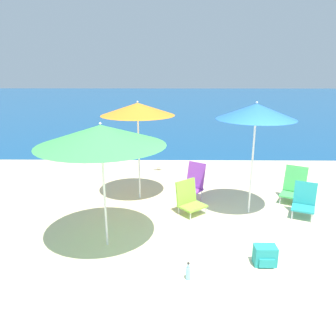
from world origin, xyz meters
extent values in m
plane|color=beige|center=(0.00, 0.00, 0.00)|extent=(60.00, 60.00, 0.00)
cube|color=navy|center=(0.00, 25.95, 0.00)|extent=(60.00, 40.00, 0.01)
cylinder|color=white|center=(-0.13, 1.99, 0.96)|extent=(0.04, 0.04, 1.91)
cone|color=blue|center=(-0.13, 1.99, 2.06)|extent=(1.50, 1.50, 0.29)
sphere|color=white|center=(-0.13, 1.99, 2.22)|extent=(0.04, 0.04, 0.04)
cylinder|color=white|center=(-2.43, 2.74, 0.94)|extent=(0.04, 0.04, 1.88)
cone|color=orange|center=(-2.43, 2.74, 2.01)|extent=(1.58, 1.58, 0.26)
sphere|color=white|center=(-2.43, 2.74, 2.16)|extent=(0.04, 0.04, 0.04)
cylinder|color=white|center=(-2.78, 0.65, 0.85)|extent=(0.04, 0.04, 1.70)
cone|color=#47B756|center=(-2.78, 0.65, 1.86)|extent=(1.99, 1.99, 0.32)
sphere|color=white|center=(-2.78, 0.65, 2.04)|extent=(0.04, 0.04, 0.04)
cylinder|color=silver|center=(0.64, 1.66, 0.09)|extent=(0.02, 0.02, 0.18)
cylinder|color=silver|center=(0.97, 1.52, 0.09)|extent=(0.02, 0.02, 0.18)
cylinder|color=silver|center=(0.79, 1.99, 0.09)|extent=(0.02, 0.02, 0.18)
cylinder|color=silver|center=(1.12, 1.85, 0.09)|extent=(0.02, 0.02, 0.18)
cube|color=teal|center=(0.88, 1.76, 0.20)|extent=(0.56, 0.56, 0.04)
cube|color=teal|center=(0.97, 1.95, 0.44)|extent=(0.43, 0.27, 0.45)
cylinder|color=silver|center=(0.65, 2.43, 0.08)|extent=(0.02, 0.02, 0.17)
cylinder|color=silver|center=(1.00, 2.23, 0.08)|extent=(0.02, 0.02, 0.17)
cylinder|color=silver|center=(0.85, 2.78, 0.08)|extent=(0.02, 0.02, 0.17)
cylinder|color=silver|center=(1.20, 2.58, 0.08)|extent=(0.02, 0.02, 0.17)
cube|color=#47B756|center=(0.92, 2.51, 0.18)|extent=(0.64, 0.64, 0.04)
cube|color=#47B756|center=(1.04, 2.71, 0.49)|extent=(0.50, 0.39, 0.56)
cylinder|color=silver|center=(-1.54, 2.55, 0.11)|extent=(0.02, 0.02, 0.22)
cylinder|color=silver|center=(-1.25, 2.34, 0.11)|extent=(0.02, 0.02, 0.22)
cylinder|color=silver|center=(-1.33, 2.86, 0.11)|extent=(0.02, 0.02, 0.22)
cylinder|color=silver|center=(-1.04, 2.65, 0.11)|extent=(0.02, 0.02, 0.22)
cube|color=purple|center=(-1.29, 2.60, 0.24)|extent=(0.60, 0.60, 0.04)
cube|color=purple|center=(-1.17, 2.78, 0.54)|extent=(0.44, 0.37, 0.56)
cylinder|color=silver|center=(-1.34, 1.61, 0.08)|extent=(0.02, 0.02, 0.15)
cylinder|color=silver|center=(-1.02, 1.88, 0.08)|extent=(0.02, 0.02, 0.15)
cylinder|color=silver|center=(-1.56, 1.88, 0.08)|extent=(0.02, 0.02, 0.15)
cylinder|color=silver|center=(-1.24, 2.14, 0.08)|extent=(0.02, 0.02, 0.15)
cube|color=#8ECC3D|center=(-1.29, 1.88, 0.17)|extent=(0.64, 0.63, 0.04)
cube|color=#8ECC3D|center=(-1.42, 2.03, 0.43)|extent=(0.45, 0.39, 0.48)
cube|color=teal|center=(-0.31, 0.11, 0.15)|extent=(0.33, 0.22, 0.30)
cube|color=teal|center=(-0.31, -0.01, 0.09)|extent=(0.23, 0.03, 0.14)
cylinder|color=#8CCCEA|center=(-1.47, -0.27, 0.09)|extent=(0.07, 0.07, 0.19)
cylinder|color=#8CCCEA|center=(-1.47, -0.27, 0.22)|extent=(0.03, 0.03, 0.06)
cylinder|color=black|center=(-1.47, -0.27, 0.26)|extent=(0.03, 0.03, 0.02)
cylinder|color=gold|center=(-2.13, 4.86, 0.04)|extent=(0.01, 0.01, 0.07)
cylinder|color=gold|center=(-2.08, 4.86, 0.04)|extent=(0.01, 0.01, 0.07)
ellipsoid|color=white|center=(-2.10, 4.86, 0.14)|extent=(0.26, 0.11, 0.13)
sphere|color=white|center=(-2.00, 4.86, 0.19)|extent=(0.07, 0.07, 0.07)
camera|label=1|loc=(-1.71, -4.20, 2.82)|focal=35.00mm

